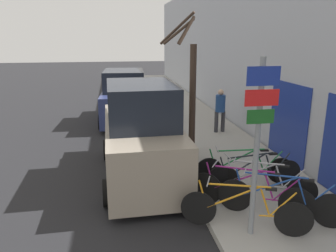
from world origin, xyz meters
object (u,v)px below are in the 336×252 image
at_px(signpost, 258,139).
at_px(parked_car_0, 141,136).
at_px(bicycle_1, 281,200).
at_px(pedestrian_near, 220,108).
at_px(bicycle_5, 245,168).
at_px(parked_car_1, 125,98).
at_px(street_tree, 191,90).
at_px(bicycle_3, 263,183).
at_px(bicycle_2, 249,194).
at_px(bicycle_4, 255,174).
at_px(bicycle_0, 245,211).

distance_m(signpost, parked_car_0, 3.74).
relative_size(bicycle_1, pedestrian_near, 1.33).
bearing_deg(signpost, bicycle_5, 70.66).
bearing_deg(parked_car_1, street_tree, -67.37).
xyz_separation_m(bicycle_3, bicycle_5, (-0.09, 0.81, 0.01)).
height_order(bicycle_1, pedestrian_near, pedestrian_near).
height_order(bicycle_2, bicycle_5, bicycle_2).
relative_size(bicycle_2, pedestrian_near, 1.32).
bearing_deg(pedestrian_near, bicycle_4, 73.40).
bearing_deg(bicycle_4, bicycle_0, 147.32).
height_order(pedestrian_near, street_tree, street_tree).
distance_m(bicycle_0, bicycle_1, 0.90).
bearing_deg(parked_car_0, bicycle_5, -25.76).
xyz_separation_m(bicycle_1, bicycle_2, (-0.51, 0.36, 0.01)).
relative_size(bicycle_0, bicycle_2, 1.03).
bearing_deg(bicycle_1, street_tree, 43.61).
distance_m(bicycle_1, pedestrian_near, 6.26).
distance_m(parked_car_1, street_tree, 5.54).
relative_size(bicycle_1, street_tree, 0.52).
xyz_separation_m(bicycle_4, bicycle_5, (-0.08, 0.38, -0.00)).
distance_m(bicycle_3, parked_car_0, 3.26).
bearing_deg(bicycle_5, bicycle_1, -168.46).
height_order(signpost, bicycle_1, signpost).
bearing_deg(bicycle_1, bicycle_5, 32.07).
xyz_separation_m(signpost, bicycle_4, (0.81, 1.69, -1.44)).
bearing_deg(bicycle_0, bicycle_1, -49.98).
distance_m(bicycle_5, street_tree, 2.88).
xyz_separation_m(bicycle_0, bicycle_4, (0.90, 1.57, -0.01)).
height_order(bicycle_1, bicycle_3, bicycle_1).
bearing_deg(street_tree, parked_car_0, -145.58).
distance_m(bicycle_3, bicycle_5, 0.81).
bearing_deg(pedestrian_near, bicycle_2, 69.68).
bearing_deg(street_tree, pedestrian_near, 52.97).
bearing_deg(bicycle_1, bicycle_0, 137.24).
relative_size(bicycle_5, pedestrian_near, 1.46).
xyz_separation_m(bicycle_1, parked_car_0, (-2.49, 2.83, 0.59)).
bearing_deg(street_tree, bicycle_0, -89.31).
xyz_separation_m(bicycle_4, street_tree, (-0.95, 2.60, 1.61)).
bearing_deg(pedestrian_near, parked_car_0, 37.90).
distance_m(bicycle_0, bicycle_4, 1.81).
xyz_separation_m(bicycle_2, street_tree, (-0.40, 3.55, 1.59)).
relative_size(signpost, bicycle_3, 1.62).
bearing_deg(street_tree, bicycle_1, -76.84).
bearing_deg(bicycle_2, bicycle_5, 13.72).
height_order(bicycle_4, bicycle_5, bicycle_4).
bearing_deg(bicycle_0, bicycle_5, 0.52).
xyz_separation_m(bicycle_0, parked_car_1, (-1.79, 9.31, 0.49)).
height_order(bicycle_3, street_tree, street_tree).
xyz_separation_m(bicycle_4, pedestrian_near, (0.77, 4.87, 0.55)).
distance_m(bicycle_4, parked_car_0, 3.01).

